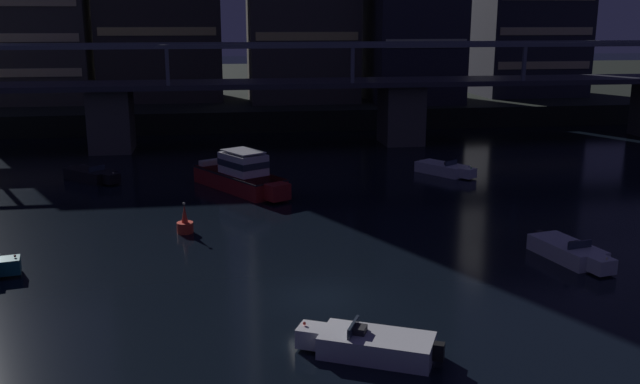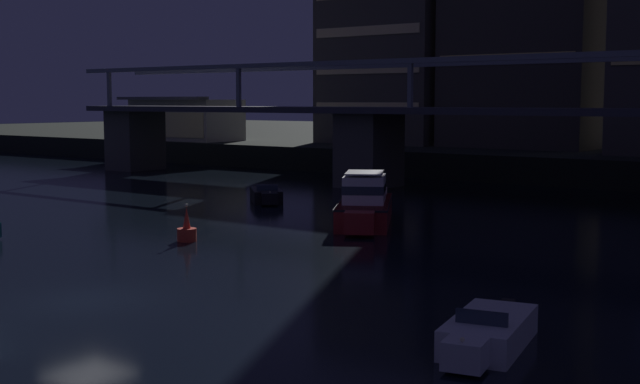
% 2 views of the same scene
% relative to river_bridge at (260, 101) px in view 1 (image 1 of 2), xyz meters
% --- Properties ---
extents(ground_plane, '(400.00, 400.00, 0.00)m').
position_rel_river_bridge_xyz_m(ground_plane, '(0.00, -36.31, -4.20)').
color(ground_plane, black).
extents(far_riverbank, '(240.00, 80.00, 2.20)m').
position_rel_river_bridge_xyz_m(far_riverbank, '(0.00, 48.01, -3.10)').
color(far_riverbank, black).
rests_on(far_riverbank, ground).
extents(river_bridge, '(85.28, 6.40, 9.38)m').
position_rel_river_bridge_xyz_m(river_bridge, '(0.00, 0.00, 0.00)').
color(river_bridge, '#4C4944').
rests_on(river_bridge, ground).
extents(tower_west_low, '(13.00, 8.16, 18.96)m').
position_rel_river_bridge_xyz_m(tower_west_low, '(-24.18, 19.86, 7.33)').
color(tower_west_low, '#423D38').
rests_on(tower_west_low, far_riverbank).
extents(tower_east_low, '(12.47, 11.96, 20.28)m').
position_rel_river_bridge_xyz_m(tower_east_low, '(34.71, 21.30, 7.99)').
color(tower_east_low, '#282833').
rests_on(tower_east_low, far_riverbank).
extents(cabin_cruiser_near_left, '(6.41, 8.92, 2.79)m').
position_rel_river_bridge_xyz_m(cabin_cruiser_near_left, '(-2.47, -16.50, -3.15)').
color(cabin_cruiser_near_left, maroon).
rests_on(cabin_cruiser_near_left, ground).
extents(speedboat_near_center, '(2.57, 5.22, 1.16)m').
position_rel_river_bridge_xyz_m(speedboat_near_center, '(12.78, -33.38, -3.79)').
color(speedboat_near_center, silver).
rests_on(speedboat_near_center, ground).
extents(speedboat_near_right, '(3.84, 4.77, 1.16)m').
position_rel_river_bridge_xyz_m(speedboat_near_right, '(12.93, -13.79, -3.79)').
color(speedboat_near_right, silver).
rests_on(speedboat_near_right, ground).
extents(speedboat_mid_left, '(4.43, 4.35, 1.16)m').
position_rel_river_bridge_xyz_m(speedboat_mid_left, '(-13.14, -12.01, -3.79)').
color(speedboat_mid_left, black).
rests_on(speedboat_mid_left, ground).
extents(speedboat_mid_center, '(4.97, 3.35, 1.16)m').
position_rel_river_bridge_xyz_m(speedboat_mid_center, '(0.97, -41.68, -3.79)').
color(speedboat_mid_center, silver).
rests_on(speedboat_mid_center, ground).
extents(channel_buoy, '(0.90, 0.90, 1.76)m').
position_rel_river_bridge_xyz_m(channel_buoy, '(-5.96, -26.03, -3.73)').
color(channel_buoy, red).
rests_on(channel_buoy, ground).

